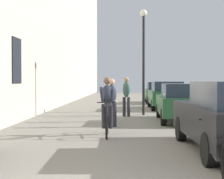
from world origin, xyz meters
The scene contains 10 objects.
cyclist_on_bicycle centered at (0.34, 6.99, 0.81)m, with size 0.52×1.76×1.74m.
pedestrian_near centered at (0.40, 8.97, 0.94)m, with size 0.37×0.29×1.67m.
pedestrian_mid centered at (0.31, 10.60, 0.93)m, with size 0.35×0.25×1.66m.
pedestrian_far centered at (0.91, 12.74, 1.00)m, with size 0.36×0.27×1.76m.
pedestrian_furthest centered at (-0.05, 15.03, 0.99)m, with size 0.38×0.30×1.76m.
street_lamp centered at (1.70, 13.47, 3.11)m, with size 0.32×0.32×4.90m.
parked_car_second centered at (3.06, 10.67, 0.77)m, with size 1.86×4.23×1.49m.
parked_car_third centered at (3.13, 17.02, 0.80)m, with size 1.86×4.37×1.55m.
parked_car_fourth centered at (3.15, 22.54, 0.78)m, with size 1.84×4.25×1.50m.
parked_motorcycle centered at (2.55, 2.73, 0.40)m, with size 0.62×2.14×0.92m.
Camera 1 is at (0.90, -3.81, 1.60)m, focal length 59.40 mm.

